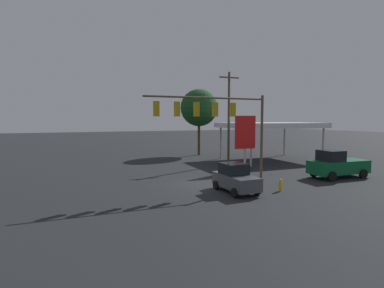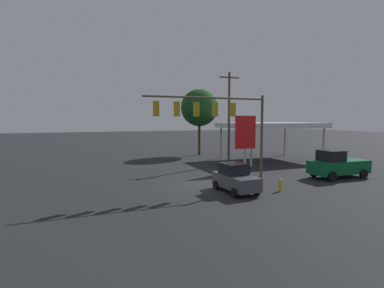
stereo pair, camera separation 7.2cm
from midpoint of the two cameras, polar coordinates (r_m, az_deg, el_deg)
The scene contains 9 objects.
ground_plane at distance 23.21m, azimuth 1.79°, elevation -7.72°, with size 200.00×200.00×0.00m, color black.
traffic_signal_assembly at distance 21.59m, azimuth 4.35°, elevation 5.43°, with size 9.35×0.43×6.82m.
utility_pole at distance 33.50m, azimuth 6.95°, elevation 5.34°, with size 2.40×0.26×10.15m.
gas_station_canopy at distance 37.55m, azimuth 14.64°, elevation 3.44°, with size 11.14×8.15×4.57m.
price_sign at distance 29.56m, azimuth 10.02°, elevation 1.91°, with size 2.19×0.27×5.34m.
hatchback_crossing at distance 20.97m, azimuth 8.16°, elevation -6.48°, with size 2.06×3.85×1.97m.
pickup_parked at distance 28.41m, azimuth 25.84°, elevation -3.61°, with size 5.27×2.41×2.40m.
street_tree at distance 41.67m, azimuth 1.29°, elevation 6.90°, with size 5.13×5.13×9.14m.
fire_hydrant at distance 21.89m, azimuth 16.42°, elevation -7.51°, with size 0.24×0.24×0.88m.
Camera 1 is at (9.23, 20.70, 5.04)m, focal length 28.00 mm.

